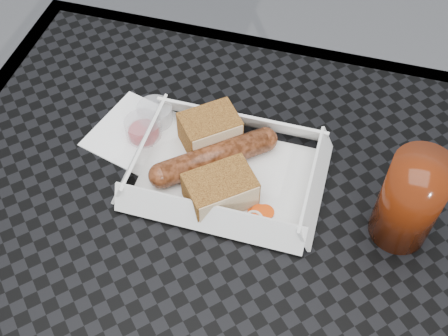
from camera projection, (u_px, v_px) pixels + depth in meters
The scene contains 10 objects.
patio_table at pixel (208, 278), 0.74m from camera, with size 0.80×0.80×0.74m.
food_tray at pixel (226, 175), 0.74m from camera, with size 0.22×0.15×0.00m, color white.
bratwurst at pixel (214, 157), 0.74m from camera, with size 0.15×0.13×0.03m.
bread_near at pixel (210, 130), 0.76m from camera, with size 0.08×0.05×0.05m, color #8F5C23.
bread_far at pixel (220, 190), 0.70m from camera, with size 0.08×0.06×0.04m, color #8F5C23.
veg_garnish at pixel (253, 216), 0.70m from camera, with size 0.03×0.03×0.00m.
napkin at pixel (138, 134), 0.79m from camera, with size 0.12×0.12×0.00m, color white.
condiment_cup_sauce at pixel (143, 129), 0.77m from camera, with size 0.05×0.05×0.03m, color #990B0F.
condiment_cup_empty at pixel (155, 115), 0.79m from camera, with size 0.05×0.05×0.03m, color silver.
drink_glass at pixel (410, 201), 0.64m from camera, with size 0.07×0.07×0.13m, color #4C1706.
Camera 1 is at (0.11, -0.31, 1.35)m, focal length 45.00 mm.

